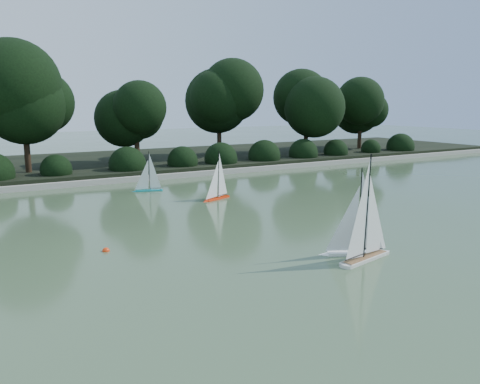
{
  "coord_description": "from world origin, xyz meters",
  "views": [
    {
      "loc": [
        -4.68,
        -6.46,
        2.62
      ],
      "look_at": [
        0.38,
        2.28,
        0.7
      ],
      "focal_mm": 35.0,
      "sensor_mm": 36.0,
      "label": 1
    }
  ],
  "objects_px": {
    "sailboat_orange": "(215,192)",
    "sailboat_teal": "(146,185)",
    "sailboat_white_b": "(370,242)",
    "sailboat_white_a": "(351,241)",
    "race_buoy": "(106,251)"
  },
  "relations": [
    {
      "from": "sailboat_orange",
      "to": "sailboat_teal",
      "type": "xyz_separation_m",
      "value": [
        -1.24,
        2.18,
        -0.02
      ]
    },
    {
      "from": "sailboat_white_b",
      "to": "sailboat_orange",
      "type": "distance_m",
      "value": 5.78
    },
    {
      "from": "sailboat_white_b",
      "to": "sailboat_teal",
      "type": "height_order",
      "value": "sailboat_white_b"
    },
    {
      "from": "sailboat_white_b",
      "to": "sailboat_white_a",
      "type": "bearing_deg",
      "value": 112.27
    },
    {
      "from": "sailboat_white_a",
      "to": "sailboat_teal",
      "type": "height_order",
      "value": "sailboat_white_a"
    },
    {
      "from": "sailboat_orange",
      "to": "race_buoy",
      "type": "bearing_deg",
      "value": -140.78
    },
    {
      "from": "sailboat_teal",
      "to": "sailboat_orange",
      "type": "bearing_deg",
      "value": -60.4
    },
    {
      "from": "sailboat_orange",
      "to": "sailboat_teal",
      "type": "distance_m",
      "value": 2.5
    },
    {
      "from": "sailboat_white_a",
      "to": "sailboat_white_b",
      "type": "bearing_deg",
      "value": -67.73
    },
    {
      "from": "race_buoy",
      "to": "sailboat_white_b",
      "type": "bearing_deg",
      "value": -35.13
    },
    {
      "from": "sailboat_white_b",
      "to": "race_buoy",
      "type": "distance_m",
      "value": 4.65
    },
    {
      "from": "sailboat_white_b",
      "to": "sailboat_teal",
      "type": "bearing_deg",
      "value": 98.8
    },
    {
      "from": "sailboat_teal",
      "to": "race_buoy",
      "type": "xyz_separation_m",
      "value": [
        -2.57,
        -5.28,
        -0.2
      ]
    },
    {
      "from": "sailboat_teal",
      "to": "race_buoy",
      "type": "distance_m",
      "value": 5.88
    },
    {
      "from": "sailboat_white_a",
      "to": "race_buoy",
      "type": "relative_size",
      "value": 12.24
    }
  ]
}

